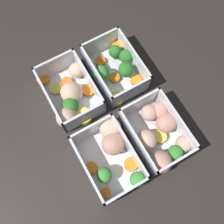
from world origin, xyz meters
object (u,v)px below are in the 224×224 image
container_near_right (112,152)px  container_far_right (159,135)px  container_near_left (71,96)px  container_far_left (116,68)px

container_near_right → container_far_right: 0.11m
container_near_left → container_far_left: bearing=94.8°
container_near_left → container_near_right: 0.16m
container_far_left → container_far_right: 0.18m
container_near_left → container_far_left: size_ratio=1.06×
container_near_right → container_far_left: same height
container_near_right → container_far_right: size_ratio=1.04×
container_near_right → container_far_left: 0.20m
container_near_left → container_near_right: size_ratio=1.02×
container_near_right → container_far_left: (-0.17, 0.11, -0.00)m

